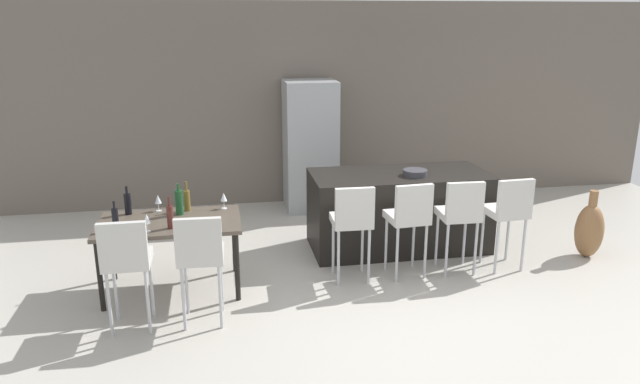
{
  "coord_description": "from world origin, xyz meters",
  "views": [
    {
      "loc": [
        -1.81,
        -5.55,
        2.68
      ],
      "look_at": [
        -0.74,
        0.51,
        0.85
      ],
      "focal_mm": 33.15,
      "sensor_mm": 36.0,
      "label": 1
    }
  ],
  "objects_px": {
    "kitchen_island": "(398,210)",
    "wine_bottle_left": "(115,219)",
    "wine_bottle_corner": "(128,204)",
    "wine_glass_right": "(224,197)",
    "bar_chair_left": "(352,218)",
    "dining_chair_near": "(126,257)",
    "wine_glass_end": "(158,200)",
    "dining_table": "(170,227)",
    "bar_chair_right": "(460,212)",
    "wine_bottle_far": "(179,202)",
    "wine_bottle_inner": "(187,200)",
    "dining_chair_far": "(200,252)",
    "wine_glass_middle": "(147,219)",
    "bar_chair_far": "(509,209)",
    "floor_vase": "(589,230)",
    "wine_bottle_near": "(170,216)",
    "refrigerator": "(310,146)",
    "bar_chair_middle": "(409,215)",
    "fruit_bowl": "(415,173)"
  },
  "relations": [
    {
      "from": "dining_chair_far",
      "to": "refrigerator",
      "type": "xyz_separation_m",
      "value": [
        1.49,
        3.2,
        0.22
      ]
    },
    {
      "from": "dining_chair_far",
      "to": "refrigerator",
      "type": "height_order",
      "value": "refrigerator"
    },
    {
      "from": "kitchen_island",
      "to": "wine_bottle_left",
      "type": "xyz_separation_m",
      "value": [
        -3.07,
        -0.92,
        0.39
      ]
    },
    {
      "from": "wine_bottle_corner",
      "to": "wine_glass_end",
      "type": "height_order",
      "value": "wine_bottle_corner"
    },
    {
      "from": "wine_glass_middle",
      "to": "wine_glass_end",
      "type": "xyz_separation_m",
      "value": [
        0.05,
        0.62,
        0.0
      ]
    },
    {
      "from": "bar_chair_right",
      "to": "wine_glass_middle",
      "type": "xyz_separation_m",
      "value": [
        -3.19,
        -0.16,
        0.17
      ]
    },
    {
      "from": "wine_bottle_left",
      "to": "wine_bottle_corner",
      "type": "relative_size",
      "value": 0.98
    },
    {
      "from": "bar_chair_far",
      "to": "fruit_bowl",
      "type": "relative_size",
      "value": 3.75
    },
    {
      "from": "wine_glass_right",
      "to": "wine_bottle_left",
      "type": "bearing_deg",
      "value": -154.01
    },
    {
      "from": "kitchen_island",
      "to": "bar_chair_far",
      "type": "relative_size",
      "value": 1.98
    },
    {
      "from": "dining_chair_far",
      "to": "wine_bottle_near",
      "type": "height_order",
      "value": "wine_bottle_near"
    },
    {
      "from": "dining_chair_near",
      "to": "wine_glass_end",
      "type": "height_order",
      "value": "dining_chair_near"
    },
    {
      "from": "bar_chair_far",
      "to": "wine_glass_right",
      "type": "distance_m",
      "value": 3.05
    },
    {
      "from": "bar_chair_middle",
      "to": "dining_chair_far",
      "type": "distance_m",
      "value": 2.23
    },
    {
      "from": "wine_bottle_inner",
      "to": "wine_glass_end",
      "type": "height_order",
      "value": "wine_bottle_inner"
    },
    {
      "from": "bar_chair_far",
      "to": "wine_bottle_inner",
      "type": "distance_m",
      "value": 3.42
    },
    {
      "from": "wine_bottle_left",
      "to": "wine_bottle_corner",
      "type": "distance_m",
      "value": 0.48
    },
    {
      "from": "floor_vase",
      "to": "wine_bottle_left",
      "type": "bearing_deg",
      "value": -177.31
    },
    {
      "from": "bar_chair_left",
      "to": "dining_table",
      "type": "xyz_separation_m",
      "value": [
        -1.84,
        0.11,
        -0.03
      ]
    },
    {
      "from": "wine_bottle_far",
      "to": "bar_chair_left",
      "type": "bearing_deg",
      "value": -9.89
    },
    {
      "from": "dining_chair_far",
      "to": "wine_bottle_near",
      "type": "distance_m",
      "value": 0.64
    },
    {
      "from": "bar_chair_right",
      "to": "dining_chair_near",
      "type": "bearing_deg",
      "value": -168.7
    },
    {
      "from": "bar_chair_left",
      "to": "bar_chair_middle",
      "type": "bearing_deg",
      "value": 0.02
    },
    {
      "from": "wine_bottle_corner",
      "to": "wine_glass_right",
      "type": "bearing_deg",
      "value": 1.03
    },
    {
      "from": "kitchen_island",
      "to": "bar_chair_left",
      "type": "distance_m",
      "value": 1.16
    },
    {
      "from": "bar_chair_far",
      "to": "floor_vase",
      "type": "height_order",
      "value": "bar_chair_far"
    },
    {
      "from": "wine_bottle_corner",
      "to": "wine_glass_middle",
      "type": "xyz_separation_m",
      "value": [
        0.24,
        -0.56,
        0.01
      ]
    },
    {
      "from": "bar_chair_middle",
      "to": "dining_chair_far",
      "type": "relative_size",
      "value": 1.0
    },
    {
      "from": "bar_chair_right",
      "to": "wine_bottle_corner",
      "type": "distance_m",
      "value": 3.46
    },
    {
      "from": "bar_chair_middle",
      "to": "wine_glass_right",
      "type": "height_order",
      "value": "bar_chair_middle"
    },
    {
      "from": "bar_chair_right",
      "to": "wine_bottle_left",
      "type": "xyz_separation_m",
      "value": [
        -3.48,
        -0.08,
        0.16
      ]
    },
    {
      "from": "bar_chair_middle",
      "to": "dining_chair_near",
      "type": "bearing_deg",
      "value": -166.46
    },
    {
      "from": "dining_chair_far",
      "to": "wine_bottle_left",
      "type": "distance_m",
      "value": 0.99
    },
    {
      "from": "dining_chair_near",
      "to": "wine_glass_middle",
      "type": "height_order",
      "value": "dining_chair_near"
    },
    {
      "from": "fruit_bowl",
      "to": "floor_vase",
      "type": "xyz_separation_m",
      "value": [
        1.94,
        -0.55,
        -0.63
      ]
    },
    {
      "from": "wine_bottle_near",
      "to": "floor_vase",
      "type": "relative_size",
      "value": 0.4
    },
    {
      "from": "wine_bottle_corner",
      "to": "bar_chair_left",
      "type": "bearing_deg",
      "value": -10.05
    },
    {
      "from": "wine_glass_right",
      "to": "wine_glass_end",
      "type": "distance_m",
      "value": 0.67
    },
    {
      "from": "wine_glass_end",
      "to": "floor_vase",
      "type": "distance_m",
      "value": 4.84
    },
    {
      "from": "wine_bottle_inner",
      "to": "floor_vase",
      "type": "bearing_deg",
      "value": -3.27
    },
    {
      "from": "bar_chair_far",
      "to": "refrigerator",
      "type": "xyz_separation_m",
      "value": [
        -1.75,
        2.53,
        0.22
      ]
    },
    {
      "from": "bar_chair_right",
      "to": "dining_chair_far",
      "type": "bearing_deg",
      "value": -166.17
    },
    {
      "from": "kitchen_island",
      "to": "dining_chair_far",
      "type": "xyz_separation_m",
      "value": [
        -2.29,
        -1.51,
        0.24
      ]
    },
    {
      "from": "wine_bottle_inner",
      "to": "refrigerator",
      "type": "xyz_separation_m",
      "value": [
        1.64,
        2.11,
        0.06
      ]
    },
    {
      "from": "bar_chair_right",
      "to": "wine_bottle_far",
      "type": "height_order",
      "value": "wine_bottle_far"
    },
    {
      "from": "bar_chair_far",
      "to": "dining_chair_far",
      "type": "height_order",
      "value": "same"
    },
    {
      "from": "bar_chair_right",
      "to": "refrigerator",
      "type": "bearing_deg",
      "value": 115.39
    },
    {
      "from": "bar_chair_right",
      "to": "refrigerator",
      "type": "relative_size",
      "value": 0.57
    },
    {
      "from": "dining_chair_far",
      "to": "wine_glass_end",
      "type": "height_order",
      "value": "dining_chair_far"
    },
    {
      "from": "wine_bottle_inner",
      "to": "dining_table",
      "type": "bearing_deg",
      "value": -118.44
    }
  ]
}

